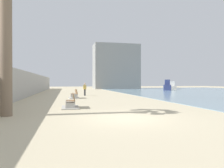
{
  "coord_description": "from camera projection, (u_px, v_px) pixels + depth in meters",
  "views": [
    {
      "loc": [
        -2.76,
        -9.81,
        1.72
      ],
      "look_at": [
        2.45,
        14.27,
        1.52
      ],
      "focal_mm": 34.17,
      "sensor_mm": 36.0,
      "label": 1
    }
  ],
  "objects": [
    {
      "name": "person_walking",
      "position": [
        85.0,
        88.0,
        27.45
      ],
      "size": [
        0.43,
        0.36,
        1.63
      ],
      "color": "#333338",
      "rests_on": "ground"
    },
    {
      "name": "bench_far",
      "position": [
        74.0,
        96.0,
        22.95
      ],
      "size": [
        1.23,
        2.16,
        0.98
      ],
      "color": "#ADAAA3",
      "rests_on": "ground"
    },
    {
      "name": "boat_outer",
      "position": [
        170.0,
        86.0,
        53.21
      ],
      "size": [
        4.61,
        7.73,
        1.91
      ],
      "color": "beige",
      "rests_on": "water_bay"
    },
    {
      "name": "ground_plane",
      "position": [
        88.0,
        95.0,
        27.77
      ],
      "size": [
        120.0,
        120.0,
        0.0
      ],
      "primitive_type": "plane",
      "color": "#C6B793"
    },
    {
      "name": "seawall",
      "position": [
        27.0,
        84.0,
        26.17
      ],
      "size": [
        0.8,
        64.0,
        2.97
      ],
      "primitive_type": "cube",
      "color": "#ADAAA3",
      "rests_on": "ground"
    },
    {
      "name": "harbor_building",
      "position": [
        116.0,
        67.0,
        57.3
      ],
      "size": [
        12.0,
        6.0,
        11.79
      ],
      "primitive_type": "cube",
      "color": "gray",
      "rests_on": "ground"
    },
    {
      "name": "bench_near",
      "position": [
        71.0,
        104.0,
        14.27
      ],
      "size": [
        1.12,
        2.11,
        0.98
      ],
      "color": "#ADAAA3",
      "rests_on": "ground"
    },
    {
      "name": "boat_distant",
      "position": [
        167.0,
        86.0,
        45.83
      ],
      "size": [
        2.93,
        4.27,
        2.25
      ],
      "color": "navy",
      "rests_on": "water_bay"
    }
  ]
}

